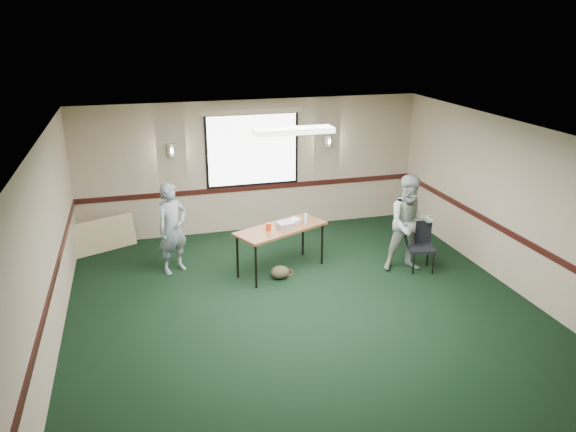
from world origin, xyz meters
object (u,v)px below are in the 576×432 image
object	(u,v)px
person_left	(172,228)
person_right	(410,224)
conference_chair	(421,242)
folding_table	(281,231)
projector	(286,225)

from	to	relation	value
person_left	person_right	world-z (taller)	person_right
conference_chair	person_left	distance (m)	4.33
conference_chair	person_right	bearing A→B (deg)	-166.17
person_right	folding_table	bearing A→B (deg)	175.15
conference_chair	person_left	world-z (taller)	person_left
projector	person_left	size ratio (longest dim) A/B	0.17
person_right	conference_chair	bearing A→B (deg)	10.15
projector	person_right	distance (m)	2.14
folding_table	person_left	size ratio (longest dim) A/B	1.09
person_left	folding_table	bearing A→B (deg)	-46.91
person_right	projector	bearing A→B (deg)	175.11
folding_table	person_right	xyz separation A→B (m)	(2.16, -0.55, 0.11)
person_left	person_right	distance (m)	4.09
conference_chair	person_left	xyz separation A→B (m)	(-4.20, 1.04, 0.30)
projector	person_left	xyz separation A→B (m)	(-1.88, 0.51, -0.06)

